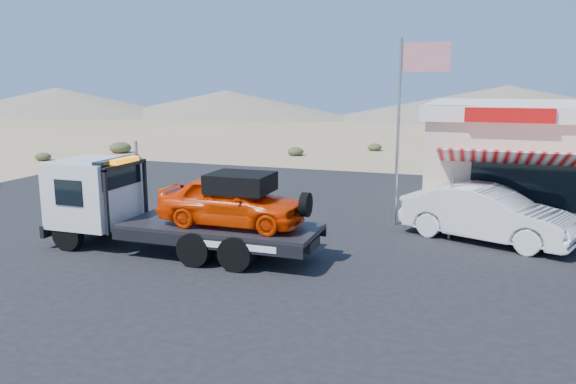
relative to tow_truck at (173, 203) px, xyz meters
name	(u,v)px	position (x,y,z in m)	size (l,w,h in m)	color
ground	(205,249)	(0.70, 0.46, -1.38)	(120.00, 120.00, 0.00)	#9A7B58
asphalt_lot	(303,229)	(2.70, 3.46, -1.37)	(32.00, 24.00, 0.02)	black
tow_truck	(173,203)	(0.00, 0.00, 0.00)	(7.67, 2.27, 2.56)	black
white_sedan	(487,214)	(8.25, 3.94, -0.55)	(1.73, 4.96, 1.63)	silver
jerky_store	(574,156)	(11.19, 9.44, 0.61)	(10.40, 9.97, 3.90)	beige
flagpole	(406,111)	(5.63, 4.96, 2.38)	(1.55, 0.10, 6.00)	#99999E
desert_scrub	(46,165)	(-13.76, 10.37, -1.07)	(25.34, 34.09, 0.77)	#353B20
distant_hills	(338,104)	(-9.08, 55.61, 0.50)	(126.00, 48.00, 4.20)	#726B59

